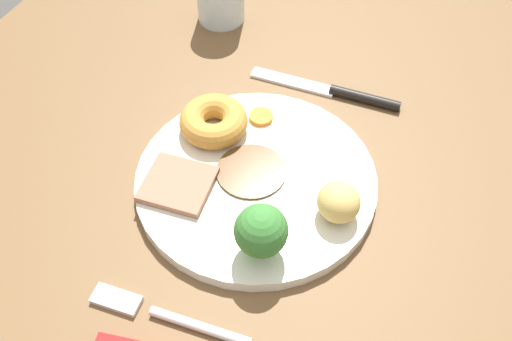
% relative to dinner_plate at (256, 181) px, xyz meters
% --- Properties ---
extents(dining_table, '(1.20, 0.84, 0.04)m').
position_rel_dinner_plate_xyz_m(dining_table, '(-0.01, 0.02, -0.02)').
color(dining_table, brown).
rests_on(dining_table, ground).
extents(dinner_plate, '(0.25, 0.25, 0.01)m').
position_rel_dinner_plate_xyz_m(dinner_plate, '(0.00, 0.00, 0.00)').
color(dinner_plate, silver).
rests_on(dinner_plate, dining_table).
extents(gravy_pool, '(0.07, 0.07, 0.00)m').
position_rel_dinner_plate_xyz_m(gravy_pool, '(0.00, 0.01, 0.01)').
color(gravy_pool, '#563819').
rests_on(gravy_pool, dinner_plate).
extents(meat_slice_main, '(0.07, 0.07, 0.01)m').
position_rel_dinner_plate_xyz_m(meat_slice_main, '(-0.05, 0.07, 0.01)').
color(meat_slice_main, '#9E664C').
rests_on(meat_slice_main, dinner_plate).
extents(yorkshire_pudding, '(0.08, 0.08, 0.03)m').
position_rel_dinner_plate_xyz_m(yorkshire_pudding, '(0.04, 0.07, 0.02)').
color(yorkshire_pudding, '#C68938').
rests_on(yorkshire_pudding, dinner_plate).
extents(roast_potato_left, '(0.06, 0.06, 0.04)m').
position_rel_dinner_plate_xyz_m(roast_potato_left, '(-0.01, -0.09, 0.03)').
color(roast_potato_left, '#D8B260').
rests_on(roast_potato_left, dinner_plate).
extents(carrot_coin_front, '(0.03, 0.03, 0.01)m').
position_rel_dinner_plate_xyz_m(carrot_coin_front, '(0.08, 0.03, 0.01)').
color(carrot_coin_front, orange).
rests_on(carrot_coin_front, dinner_plate).
extents(broccoli_floret, '(0.05, 0.05, 0.06)m').
position_rel_dinner_plate_xyz_m(broccoli_floret, '(-0.08, -0.04, 0.04)').
color(broccoli_floret, '#8CB766').
rests_on(broccoli_floret, dinner_plate).
extents(fork, '(0.03, 0.15, 0.01)m').
position_rel_dinner_plate_xyz_m(fork, '(-0.17, 0.01, -0.00)').
color(fork, silver).
rests_on(fork, dining_table).
extents(knife, '(0.03, 0.19, 0.01)m').
position_rel_dinner_plate_xyz_m(knife, '(0.17, -0.03, -0.00)').
color(knife, black).
rests_on(knife, dining_table).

